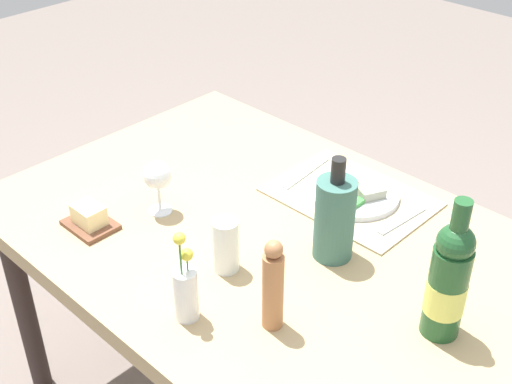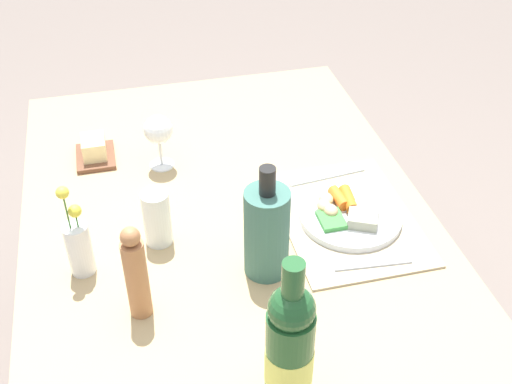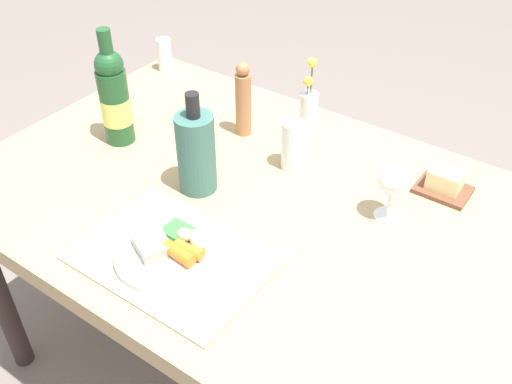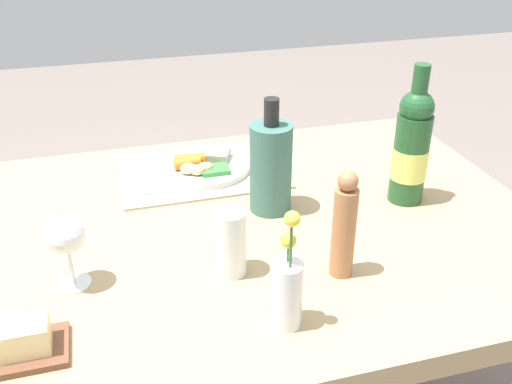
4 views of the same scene
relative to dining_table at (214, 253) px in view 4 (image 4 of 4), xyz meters
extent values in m
cube|color=tan|center=(0.00, 0.00, 0.04)|extent=(1.47, 0.96, 0.05)
cylinder|color=#312622|center=(-0.65, -0.40, -0.32)|extent=(0.06, 0.06, 0.67)
cube|color=tan|center=(-0.03, -0.27, 0.07)|extent=(0.42, 0.30, 0.01)
cylinder|color=silver|center=(-0.03, -0.27, 0.08)|extent=(0.24, 0.24, 0.02)
cube|color=gray|center=(-0.06, -0.29, 0.10)|extent=(0.10, 0.09, 0.03)
cylinder|color=orange|center=(0.00, -0.28, 0.10)|extent=(0.08, 0.04, 0.03)
cylinder|color=orange|center=(0.01, -0.26, 0.10)|extent=(0.07, 0.03, 0.03)
ellipsoid|color=#D8AC80|center=(-0.03, -0.23, 0.10)|extent=(0.04, 0.03, 0.03)
ellipsoid|color=#D8B67C|center=(-0.01, -0.22, 0.10)|extent=(0.04, 0.03, 0.03)
ellipsoid|color=#CFBF85|center=(0.01, -0.23, 0.10)|extent=(0.04, 0.03, 0.03)
cube|color=#3B8D3C|center=(-0.05, -0.22, 0.10)|extent=(0.07, 0.06, 0.01)
cube|color=silver|center=(-0.19, -0.27, 0.08)|extent=(0.03, 0.17, 0.00)
cube|color=silver|center=(0.13, -0.27, 0.08)|extent=(0.04, 0.21, 0.00)
cylinder|color=#A76D45|center=(-0.20, 0.23, 0.16)|extent=(0.04, 0.04, 0.18)
sphere|color=#A76D45|center=(-0.20, 0.23, 0.27)|extent=(0.04, 0.04, 0.04)
cylinder|color=#3A685D|center=(-0.14, -0.04, 0.17)|extent=(0.09, 0.09, 0.21)
cylinder|color=black|center=(-0.14, -0.04, 0.30)|extent=(0.03, 0.03, 0.06)
cylinder|color=silver|center=(0.00, 0.17, 0.14)|extent=(0.06, 0.06, 0.13)
cylinder|color=silver|center=(0.00, 0.17, 0.11)|extent=(0.06, 0.06, 0.07)
cylinder|color=#1F4F28|center=(-0.46, 0.00, 0.17)|extent=(0.08, 0.08, 0.21)
sphere|color=#1F4F28|center=(-0.46, 0.00, 0.30)|extent=(0.08, 0.08, 0.08)
cylinder|color=#1F4F28|center=(-0.46, 0.00, 0.35)|extent=(0.04, 0.04, 0.09)
cylinder|color=#DDE268|center=(-0.46, 0.00, 0.16)|extent=(0.08, 0.08, 0.07)
cube|color=brown|center=(0.37, 0.29, 0.07)|extent=(0.13, 0.10, 0.01)
cube|color=beige|center=(0.37, 0.29, 0.11)|extent=(0.08, 0.06, 0.05)
cylinder|color=white|center=(0.29, 0.13, 0.07)|extent=(0.06, 0.06, 0.00)
cylinder|color=white|center=(0.29, 0.13, 0.11)|extent=(0.01, 0.01, 0.07)
sphere|color=white|center=(0.29, 0.13, 0.18)|extent=(0.07, 0.07, 0.07)
cylinder|color=silver|center=(-0.06, 0.34, 0.13)|extent=(0.05, 0.05, 0.12)
cylinder|color=#3F7233|center=(-0.06, 0.34, 0.17)|extent=(0.00, 0.00, 0.21)
sphere|color=yellow|center=(-0.06, 0.34, 0.28)|extent=(0.03, 0.03, 0.03)
cylinder|color=#3F7233|center=(-0.06, 0.33, 0.15)|extent=(0.00, 0.00, 0.16)
sphere|color=yellow|center=(-0.06, 0.33, 0.23)|extent=(0.03, 0.03, 0.03)
cylinder|color=#3F7233|center=(-0.06, 0.35, 0.18)|extent=(0.00, 0.00, 0.22)
sphere|color=yellow|center=(-0.06, 0.35, 0.29)|extent=(0.02, 0.02, 0.02)
camera|label=1|loc=(-0.91, 1.01, 1.09)|focal=48.15mm
camera|label=2|loc=(-1.10, 0.21, 1.04)|focal=45.18mm
camera|label=3|loc=(0.64, -0.91, 0.97)|focal=40.78mm
camera|label=4|loc=(0.20, 1.05, 0.74)|focal=40.43mm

